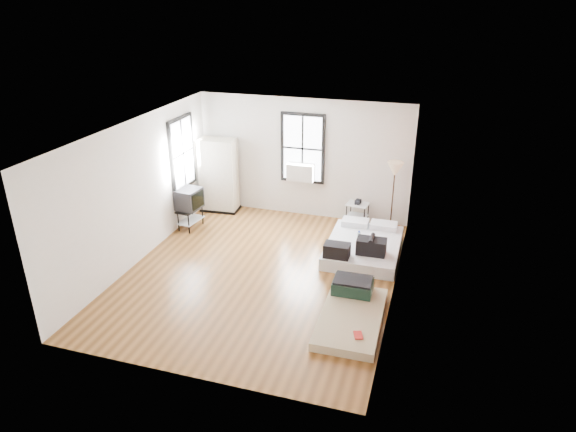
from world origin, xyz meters
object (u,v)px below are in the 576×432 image
(mattress_bare, at_px, (352,310))
(wardrobe, at_px, (219,176))
(mattress_main, at_px, (363,246))
(floor_lamp, at_px, (395,173))
(tv_stand, at_px, (189,200))
(side_table, at_px, (358,208))

(mattress_bare, relative_size, wardrobe, 1.05)
(mattress_main, xyz_separation_m, mattress_bare, (0.18, -2.26, -0.05))
(mattress_main, height_order, wardrobe, wardrobe)
(mattress_main, xyz_separation_m, floor_lamp, (0.40, 1.27, 1.21))
(tv_stand, bearing_deg, mattress_bare, -22.51)
(mattress_bare, height_order, tv_stand, tv_stand)
(mattress_bare, xyz_separation_m, tv_stand, (-4.14, 2.37, 0.55))
(wardrobe, relative_size, floor_lamp, 1.11)
(side_table, bearing_deg, mattress_bare, -81.43)
(mattress_bare, bearing_deg, mattress_main, 93.71)
(wardrobe, height_order, tv_stand, wardrobe)
(wardrobe, relative_size, tv_stand, 1.91)
(wardrobe, bearing_deg, tv_stand, -104.33)
(mattress_main, height_order, mattress_bare, mattress_main)
(mattress_main, relative_size, wardrobe, 1.10)
(mattress_bare, xyz_separation_m, side_table, (-0.54, 3.60, 0.30))
(mattress_main, height_order, floor_lamp, floor_lamp)
(wardrobe, height_order, side_table, wardrobe)
(side_table, height_order, tv_stand, tv_stand)
(side_table, distance_m, floor_lamp, 1.23)
(side_table, xyz_separation_m, floor_lamp, (0.77, -0.07, 0.96))
(wardrobe, distance_m, floor_lamp, 4.18)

